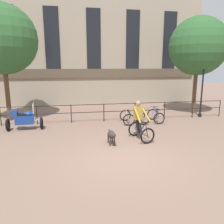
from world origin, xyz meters
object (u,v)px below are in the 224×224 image
cyclist_with_bike (140,122)px  parked_motorcycle (24,119)px  street_lamp (203,84)px  parked_bicycle_near_lamp (127,117)px  parked_bicycle_mid_right (156,116)px  dog (112,135)px  parked_bicycle_mid_left (141,116)px

cyclist_with_bike → parked_motorcycle: bearing=143.9°
parked_motorcycle → street_lamp: (10.42, 1.10, 1.52)m
parked_motorcycle → street_lamp: street_lamp is taller
parked_bicycle_near_lamp → parked_bicycle_mid_right: same height
dog → parked_motorcycle: 4.92m
parked_bicycle_mid_left → parked_bicycle_mid_right: (0.86, -0.00, 0.00)m
cyclist_with_bike → street_lamp: 6.28m
dog → parked_bicycle_mid_right: bearing=41.6°
street_lamp → parked_bicycle_mid_left: bearing=-169.7°
dog → street_lamp: (6.44, 3.98, 1.67)m
parked_motorcycle → street_lamp: 10.59m
cyclist_with_bike → parked_bicycle_mid_left: cyclist_with_bike is taller
parked_bicycle_near_lamp → street_lamp: size_ratio=0.31×
dog → street_lamp: 7.76m
cyclist_with_bike → parked_bicycle_mid_left: (0.95, 2.69, -0.41)m
parked_motorcycle → street_lamp: size_ratio=0.48×
parked_bicycle_near_lamp → parked_bicycle_mid_left: bearing=-177.5°
parked_bicycle_mid_right → street_lamp: street_lamp is taller
cyclist_with_bike → street_lamp: street_lamp is taller
cyclist_with_bike → parked_bicycle_near_lamp: 2.72m
cyclist_with_bike → parked_bicycle_mid_left: 2.88m
parked_motorcycle → parked_bicycle_near_lamp: (5.43, 0.35, -0.20)m
cyclist_with_bike → street_lamp: bearing=21.7°
parked_bicycle_mid_left → parked_bicycle_mid_right: size_ratio=1.05×
parked_motorcycle → parked_bicycle_near_lamp: parked_motorcycle is taller
parked_motorcycle → parked_bicycle_mid_left: (6.29, 0.35, -0.20)m
parked_motorcycle → parked_bicycle_near_lamp: size_ratio=1.55×
parked_bicycle_mid_right → street_lamp: size_ratio=0.30×
dog → parked_bicycle_mid_right: (3.16, 3.23, -0.06)m
cyclist_with_bike → parked_motorcycle: 5.83m
parked_bicycle_near_lamp → street_lamp: bearing=-168.9°
parked_motorcycle → parked_bicycle_mid_right: parked_motorcycle is taller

